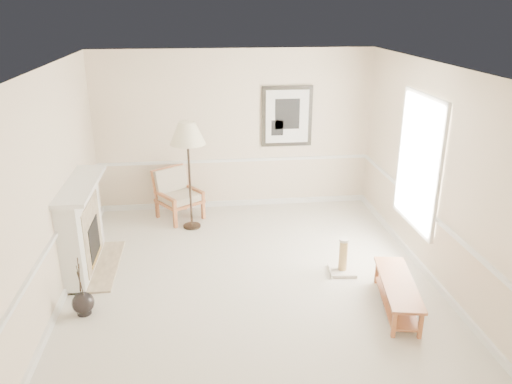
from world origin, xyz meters
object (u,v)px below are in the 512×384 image
(floor_lamp, at_px, (188,136))
(bench, at_px, (397,291))
(scratching_post, at_px, (343,262))
(floor_vase, at_px, (83,304))
(armchair, at_px, (176,192))

(floor_lamp, relative_size, bench, 1.35)
(bench, xyz_separation_m, scratching_post, (-0.43, 0.96, -0.09))
(floor_vase, height_order, bench, floor_vase)
(floor_vase, distance_m, armchair, 3.13)
(armchair, relative_size, bench, 0.71)
(floor_vase, bearing_deg, floor_lamp, 61.60)
(floor_vase, relative_size, bench, 0.58)
(floor_vase, height_order, armchair, armchair)
(floor_lamp, bearing_deg, bench, -47.00)
(armchair, height_order, scratching_post, armchair)
(floor_vase, xyz_separation_m, scratching_post, (3.47, 0.63, 0.02))
(floor_vase, height_order, floor_lamp, floor_lamp)
(floor_vase, xyz_separation_m, floor_lamp, (1.32, 2.44, 1.46))
(floor_vase, xyz_separation_m, armchair, (1.06, 2.93, 0.33))
(armchair, distance_m, bench, 4.32)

